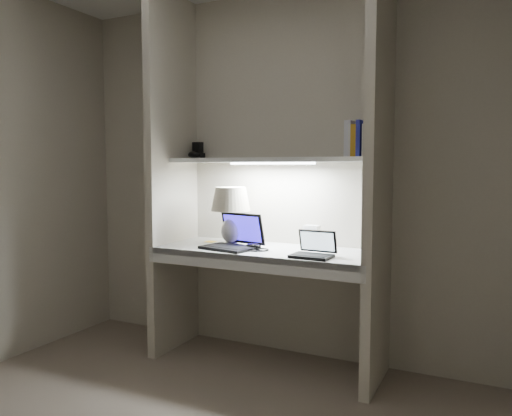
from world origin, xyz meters
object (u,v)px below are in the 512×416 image
Objects in this scene: table_lamp at (231,206)px; laptop_netbook at (314,251)px; book_row at (364,140)px; laptop_main at (234,240)px; speaker at (312,236)px.

table_lamp is 1.63× the size of laptop_netbook.
book_row reaches higher than table_lamp.
laptop_main is 2.72× the size of speaker.
book_row reaches higher than speaker.
laptop_netbook is at bearing -120.93° from book_row.
table_lamp is at bearing 140.39° from laptop_main.
laptop_main is 0.52m from speaker.
speaker is at bearing 19.12° from table_lamp.
table_lamp is 2.77× the size of speaker.
table_lamp is 0.73m from laptop_netbook.
laptop_main reaches higher than speaker.
laptop_netbook is 0.39m from speaker.
laptop_netbook is (0.66, -0.18, -0.23)m from table_lamp.
laptop_main is at bearing -161.40° from book_row.
laptop_main is (0.08, -0.11, -0.22)m from table_lamp.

